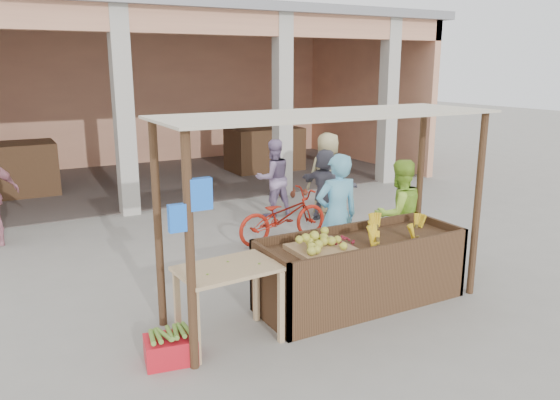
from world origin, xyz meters
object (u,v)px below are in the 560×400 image
side_table (228,279)px  vendor_blue (337,212)px  red_crate (171,350)px  vendor_green (399,211)px  fruit_stall (361,273)px  motorcycle (283,215)px

side_table → vendor_blue: (2.08, 1.02, 0.23)m
red_crate → vendor_green: bearing=24.2°
fruit_stall → vendor_blue: bearing=74.7°
side_table → fruit_stall: bearing=-0.7°
fruit_stall → vendor_blue: vendor_blue is taller
vendor_blue → motorcycle: (0.10, 1.71, -0.47)m
fruit_stall → vendor_green: 1.54m
vendor_green → fruit_stall: bearing=37.9°
vendor_blue → motorcycle: size_ratio=1.06×
fruit_stall → side_table: bearing=-176.5°
vendor_blue → vendor_green: 1.01m
vendor_green → motorcycle: 2.09m
side_table → motorcycle: (2.17, 2.73, -0.25)m
red_crate → motorcycle: motorcycle is taller
fruit_stall → motorcycle: 2.64m
fruit_stall → vendor_green: vendor_green is taller
fruit_stall → side_table: (-1.83, -0.11, 0.31)m
red_crate → motorcycle: 4.05m
vendor_blue → vendor_green: bearing=179.7°
side_table → vendor_green: size_ratio=0.65×
fruit_stall → vendor_green: bearing=31.9°
red_crate → side_table: bearing=19.0°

